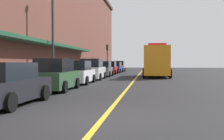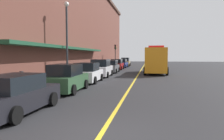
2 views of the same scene
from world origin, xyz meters
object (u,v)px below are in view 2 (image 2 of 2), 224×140
(parked_car_1, at_px, (66,79))
(utility_truck, at_px, (156,61))
(parked_car_3, at_px, (101,68))
(parking_meter_4, at_px, (102,64))
(parked_car_2, at_px, (87,73))
(parking_meter_0, at_px, (88,67))
(parked_car_6, at_px, (122,64))
(parking_meter_2, at_px, (11,81))
(parked_car_7, at_px, (125,62))
(parked_car_4, at_px, (111,67))
(parking_meter_3, at_px, (112,63))
(traffic_light_near, at_px, (115,51))
(parked_car_5, at_px, (117,65))
(parked_car_0, at_px, (16,95))
(street_lamp_left, at_px, (67,32))
(parking_meter_1, at_px, (22,79))

(parked_car_1, height_order, utility_truck, utility_truck)
(parked_car_3, relative_size, parking_meter_4, 3.58)
(parked_car_2, relative_size, parking_meter_0, 3.20)
(parked_car_6, distance_m, parking_meter_2, 31.72)
(parked_car_7, bearing_deg, parking_meter_2, 177.03)
(parked_car_4, bearing_deg, parking_meter_3, 7.98)
(utility_truck, relative_size, parking_meter_4, 6.37)
(parked_car_7, bearing_deg, parked_car_1, 179.24)
(parked_car_2, xyz_separation_m, parking_meter_2, (-1.38, -8.55, 0.26))
(parked_car_1, distance_m, parked_car_2, 4.94)
(parked_car_4, relative_size, utility_truck, 0.58)
(parked_car_7, relative_size, parking_meter_4, 3.22)
(traffic_light_near, bearing_deg, parking_meter_4, -90.31)
(parked_car_5, distance_m, traffic_light_near, 6.80)
(parked_car_5, bearing_deg, parked_car_4, -179.81)
(parked_car_4, height_order, parking_meter_4, parked_car_4)
(parked_car_0, distance_m, parked_car_1, 5.33)
(parked_car_2, xyz_separation_m, parked_car_3, (0.03, 5.23, 0.09))
(utility_truck, height_order, traffic_light_near, traffic_light_near)
(traffic_light_near, bearing_deg, parked_car_3, -85.77)
(parking_meter_4, bearing_deg, parked_car_0, -86.33)
(parked_car_2, height_order, parking_meter_4, parked_car_2)
(parked_car_1, bearing_deg, parked_car_2, -0.14)
(parked_car_2, relative_size, parking_meter_4, 3.20)
(parked_car_0, height_order, parked_car_5, parked_car_5)
(parking_meter_2, bearing_deg, parked_car_1, 68.17)
(parking_meter_0, bearing_deg, parked_car_0, -84.53)
(parked_car_0, xyz_separation_m, parked_car_6, (-0.00, 33.40, 0.04))
(parked_car_4, xyz_separation_m, street_lamp_left, (-2.07, -10.67, 3.59))
(parked_car_1, height_order, parked_car_5, parked_car_1)
(parked_car_1, distance_m, parked_car_7, 33.92)
(parking_meter_0, bearing_deg, parked_car_1, -81.47)
(parked_car_3, distance_m, parking_meter_3, 14.51)
(parking_meter_3, distance_m, parking_meter_4, 7.63)
(parking_meter_0, distance_m, parking_meter_2, 13.23)
(parked_car_0, distance_m, parked_car_5, 27.47)
(parked_car_7, bearing_deg, parking_meter_1, 176.98)
(parked_car_6, relative_size, traffic_light_near, 1.13)
(parked_car_2, distance_m, street_lamp_left, 4.12)
(parked_car_5, relative_size, parking_meter_1, 3.57)
(parked_car_3, distance_m, parked_car_6, 17.91)
(parked_car_4, bearing_deg, parked_car_5, -0.58)
(parked_car_3, distance_m, parking_meter_0, 1.52)
(street_lamp_left, bearing_deg, parked_car_4, 79.01)
(parked_car_2, bearing_deg, parking_meter_1, 168.81)
(parked_car_0, bearing_deg, parked_car_2, 1.07)
(parked_car_2, relative_size, parking_meter_3, 3.20)
(parking_meter_2, bearing_deg, parking_meter_4, 90.00)
(parked_car_3, bearing_deg, parking_meter_1, 172.41)
(parked_car_0, bearing_deg, parking_meter_4, 4.43)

